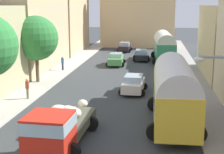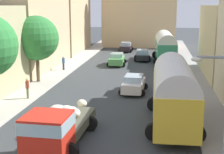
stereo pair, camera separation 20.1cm
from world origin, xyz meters
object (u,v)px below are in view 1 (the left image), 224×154
at_px(pedestrian_3, 63,63).
at_px(car_3, 141,55).
at_px(car_2, 134,84).
at_px(parked_bus_1, 164,46).
at_px(pedestrian_1, 27,87).
at_px(car_1, 125,47).
at_px(parked_bus_0, 174,90).
at_px(streetlamp_near, 224,108).
at_px(car_0, 116,59).
at_px(cargo_truck_0, 58,127).

bearing_deg(pedestrian_3, car_3, 45.13).
xyz_separation_m(car_2, car_3, (-0.15, 17.08, -0.02)).
bearing_deg(parked_bus_1, pedestrian_1, -118.94).
bearing_deg(car_1, parked_bus_1, -56.09).
bearing_deg(parked_bus_0, pedestrian_3, 126.40).
xyz_separation_m(pedestrian_1, streetlamp_near, (12.86, -10.97, 2.31)).
distance_m(parked_bus_0, car_3, 24.86).
relative_size(car_0, pedestrian_3, 2.49).
bearing_deg(car_1, car_3, -70.21).
distance_m(car_2, pedestrian_3, 12.16).
bearing_deg(car_1, pedestrian_1, -99.64).
bearing_deg(car_0, streetlamp_near, -74.18).
height_order(cargo_truck_0, car_2, cargo_truck_0).
distance_m(car_1, car_2, 25.89).
xyz_separation_m(parked_bus_0, parked_bus_1, (-0.17, 24.09, -0.07)).
relative_size(car_1, car_2, 1.02).
xyz_separation_m(cargo_truck_0, car_2, (3.11, 12.10, -0.47)).
height_order(car_2, streetlamp_near, streetlamp_near).
height_order(car_1, car_3, car_1).
bearing_deg(pedestrian_3, streetlamp_near, -59.72).
distance_m(car_1, car_3, 9.15).
xyz_separation_m(parked_bus_0, car_3, (-3.20, 24.61, -1.49)).
relative_size(cargo_truck_0, car_2, 1.72).
bearing_deg(cargo_truck_0, car_0, 90.06).
bearing_deg(car_1, streetlamp_near, -78.86).
relative_size(car_3, pedestrian_3, 2.36).
bearing_deg(car_3, pedestrian_1, -111.37).
bearing_deg(cargo_truck_0, car_3, 84.21).
height_order(parked_bus_0, pedestrian_1, parked_bus_0).
height_order(parked_bus_1, car_0, parked_bus_1).
bearing_deg(streetlamp_near, car_2, 107.86).
xyz_separation_m(pedestrian_3, streetlamp_near, (13.39, -22.93, 2.38)).
relative_size(pedestrian_1, pedestrian_3, 1.05).
xyz_separation_m(car_0, streetlamp_near, (7.80, -27.51, 2.57)).
xyz_separation_m(car_1, pedestrian_3, (-5.48, -17.23, 0.21)).
bearing_deg(parked_bus_0, parked_bus_1, 90.40).
height_order(parked_bus_1, car_1, parked_bus_1).
relative_size(parked_bus_1, car_2, 2.38).
relative_size(parked_bus_0, parked_bus_1, 0.92).
height_order(cargo_truck_0, pedestrian_3, cargo_truck_0).
distance_m(parked_bus_1, pedestrian_1, 22.95).
xyz_separation_m(parked_bus_1, car_0, (-6.03, -3.53, -1.39)).
xyz_separation_m(parked_bus_0, streetlamp_near, (1.61, -6.94, 1.11)).
bearing_deg(parked_bus_0, streetlamp_near, -76.98).
height_order(parked_bus_0, car_0, parked_bus_0).
bearing_deg(streetlamp_near, car_1, 101.14).
xyz_separation_m(car_1, streetlamp_near, (7.91, -40.16, 2.59)).
distance_m(cargo_truck_0, pedestrian_1, 10.00).
xyz_separation_m(car_3, pedestrian_3, (-8.58, -8.62, 0.22)).
distance_m(cargo_truck_0, car_1, 37.80).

